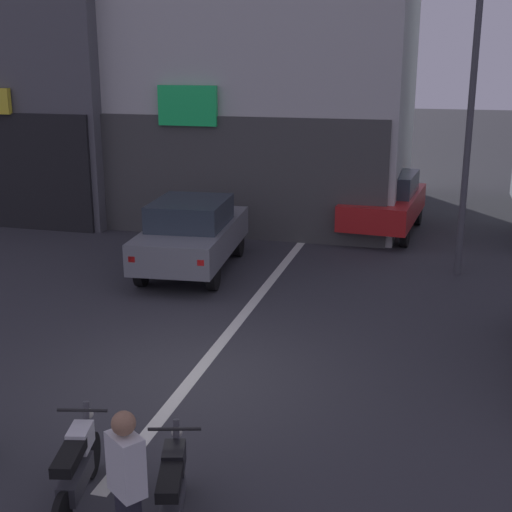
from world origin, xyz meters
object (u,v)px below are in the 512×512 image
(car_red_down_street, at_px, (384,201))
(motorcycle_white_row_leftmost, at_px, (77,468))
(street_lamp, at_px, (474,70))
(person_by_motorcycles, at_px, (128,493))
(motorcycle_black_row_left_mid, at_px, (173,490))
(car_grey_crossing_near, at_px, (192,233))

(car_red_down_street, distance_m, motorcycle_white_row_leftmost, 13.31)
(street_lamp, xyz_separation_m, person_by_motorcycles, (-3.03, -10.45, -3.54))
(motorcycle_black_row_left_mid, distance_m, person_by_motorcycles, 0.81)
(street_lamp, bearing_deg, car_grey_crossing_near, -167.76)
(car_grey_crossing_near, height_order, person_by_motorcycles, person_by_motorcycles)
(car_grey_crossing_near, height_order, car_red_down_street, same)
(car_grey_crossing_near, xyz_separation_m, car_red_down_street, (3.83, 4.73, 0.00))
(car_red_down_street, bearing_deg, car_grey_crossing_near, -129.00)
(car_red_down_street, xyz_separation_m, motorcycle_white_row_leftmost, (-2.06, -13.14, -0.43))
(car_red_down_street, relative_size, motorcycle_black_row_left_mid, 2.60)
(motorcycle_white_row_leftmost, bearing_deg, car_red_down_street, 81.08)
(car_red_down_street, height_order, person_by_motorcycles, person_by_motorcycles)
(person_by_motorcycles, bearing_deg, motorcycle_black_row_left_mid, 77.54)
(car_red_down_street, height_order, motorcycle_white_row_leftmost, car_red_down_street)
(motorcycle_white_row_leftmost, height_order, motorcycle_black_row_left_mid, same)
(street_lamp, height_order, motorcycle_black_row_left_mid, street_lamp)
(car_grey_crossing_near, bearing_deg, car_red_down_street, 51.00)
(car_red_down_street, relative_size, person_by_motorcycles, 2.53)
(motorcycle_black_row_left_mid, xyz_separation_m, person_by_motorcycles, (-0.15, -0.69, 0.40))
(motorcycle_black_row_left_mid, bearing_deg, car_red_down_street, 85.98)
(motorcycle_white_row_leftmost, bearing_deg, car_grey_crossing_near, 101.89)
(car_red_down_street, xyz_separation_m, person_by_motorcycles, (-1.08, -13.93, -0.03))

